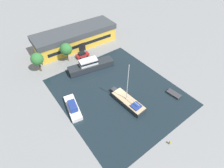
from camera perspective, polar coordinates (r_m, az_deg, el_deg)
The scene contains 11 objects.
ground_plane at distance 45.76m, azimuth 1.83°, elevation -2.58°, with size 440.00×440.00×0.00m, color gray.
water_canal at distance 45.75m, azimuth 1.83°, elevation -2.58°, with size 28.18×32.29×0.01m, color black.
warehouse_building at distance 63.21m, azimuth -11.81°, elevation 14.59°, with size 28.41×10.22×6.10m.
quay_tree_near_building at distance 55.45m, azimuth -14.78°, elevation 10.94°, with size 3.65×3.65×6.06m.
quay_tree_by_water at distance 53.67m, azimuth -23.27°, elevation 7.50°, with size 3.53×3.53×6.09m.
parked_car at distance 58.02m, azimuth -9.67°, elevation 9.40°, with size 4.24×2.03×1.68m.
sailboat_moored at distance 42.86m, azimuth 5.13°, elevation -5.63°, with size 3.62×10.58×11.51m.
motor_cruiser at distance 52.38m, azimuth -7.02°, elevation 6.05°, with size 14.11×5.93×3.49m.
small_dinghy at distance 47.62m, azimuth 19.52°, elevation -3.06°, with size 2.05×3.80×0.49m.
cabin_boat at distance 42.32m, azimuth -12.67°, elevation -7.44°, with size 3.94×8.14×2.34m.
mooring_bollard at distance 38.68m, azimuth 18.34°, elevation -17.69°, with size 0.38×0.38×0.87m.
Camera 1 is at (-20.10, -24.22, 33.22)m, focal length 28.00 mm.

